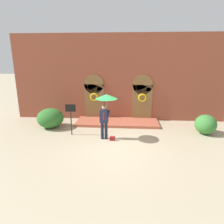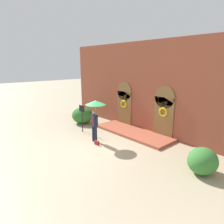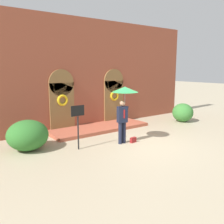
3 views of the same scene
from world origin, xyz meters
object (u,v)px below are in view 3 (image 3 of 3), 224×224
shrub_left (28,135)px  shrub_right (183,113)px  handbag (133,140)px  sign_post (78,120)px  person_with_umbrella (124,98)px

shrub_left → shrub_right: (8.95, -0.34, -0.05)m
handbag → shrub_left: bearing=153.0°
handbag → sign_post: size_ratio=0.16×
shrub_left → shrub_right: 8.96m
person_with_umbrella → sign_post: (-1.94, 0.42, -0.75)m
sign_post → shrub_right: sign_post is taller
person_with_umbrella → handbag: (0.35, -0.20, -1.80)m
person_with_umbrella → handbag: size_ratio=8.44×
shrub_left → handbag: bearing=-23.7°
person_with_umbrella → shrub_right: size_ratio=1.93×
handbag → shrub_right: 5.27m
handbag → sign_post: 2.59m
person_with_umbrella → shrub_left: (-3.53, 1.50, -1.33)m
shrub_left → shrub_right: bearing=-2.2°
person_with_umbrella → shrub_left: size_ratio=1.51×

